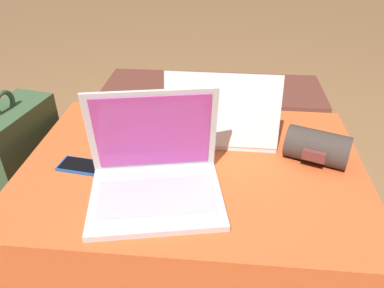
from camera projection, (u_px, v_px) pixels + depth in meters
name	position (u px, v px, depth m)	size (l,w,h in m)	color
ground_plane	(193.00, 256.00, 1.30)	(14.00, 14.00, 0.00)	olive
ottoman	(193.00, 213.00, 1.20)	(0.98, 0.71, 0.40)	maroon
laptop_near	(155.00, 174.00, 0.95)	(0.38, 0.32, 0.27)	silver
laptop_far	(221.00, 123.00, 1.18)	(0.34, 0.23, 0.23)	silver
cell_phone	(82.00, 166.00, 1.07)	(0.14, 0.08, 0.01)	#1E4C9E
backpack	(23.00, 171.00, 1.34)	(0.24, 0.32, 0.54)	#385133
wrist_brace	(317.00, 147.00, 1.07)	(0.20, 0.15, 0.10)	#3D332D
fireplace_hearth	(212.00, 90.00, 2.42)	(1.40, 0.50, 0.04)	brown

